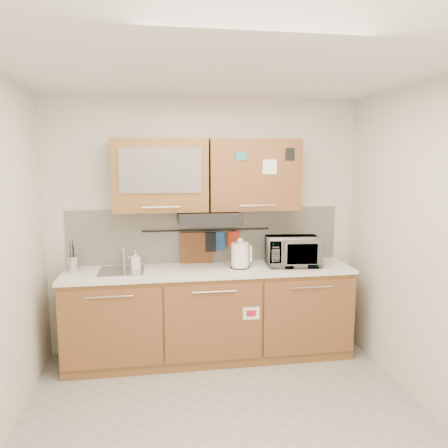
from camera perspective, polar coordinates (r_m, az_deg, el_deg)
name	(u,v)px	position (r m, az deg, el deg)	size (l,w,h in m)	color
floor	(230,427)	(3.60, 0.82, -24.95)	(3.20, 3.20, 0.00)	#9E9993
ceiling	(231,65)	(3.07, 0.93, 20.07)	(3.20, 3.20, 0.00)	white
wall_back	(206,225)	(4.54, -2.38, -0.19)	(3.20, 3.20, 0.00)	silver
wall_right	(437,250)	(3.70, 26.10, -3.04)	(3.00, 3.00, 0.00)	silver
base_cabinet	(210,318)	(4.47, -1.84, -12.19)	(2.80, 0.64, 0.88)	#905F33
countertop	(210,270)	(4.32, -1.87, -6.05)	(2.82, 0.62, 0.04)	white
backsplash	(206,235)	(4.55, -2.35, -1.46)	(2.80, 0.02, 0.56)	silver
upper_cabinets	(207,175)	(4.32, -2.21, 6.44)	(1.82, 0.37, 0.70)	#905F33
range_hood	(209,217)	(4.28, -2.00, 0.90)	(0.60, 0.46, 0.10)	black
sink	(122,271)	(4.31, -13.22, -5.97)	(0.42, 0.40, 0.26)	silver
utensil_rail	(207,230)	(4.50, -2.30, -0.79)	(0.02, 0.02, 1.30)	black
utensil_crock	(73,264)	(4.39, -19.12, -4.94)	(0.13, 0.13, 0.31)	silver
kettle	(240,256)	(4.31, 2.11, -4.17)	(0.22, 0.19, 0.30)	white
toaster	(282,256)	(4.47, 7.56, -4.17)	(0.24, 0.15, 0.18)	black
microwave	(293,251)	(4.45, 8.98, -3.55)	(0.52, 0.35, 0.29)	#999999
soap_bottle	(135,260)	(4.35, -11.51, -4.61)	(0.08, 0.09, 0.19)	#999999
cutting_board	(197,252)	(4.51, -3.60, -3.65)	(0.33, 0.02, 0.41)	brown
oven_mitt	(219,241)	(4.52, -0.61, -2.19)	(0.11, 0.03, 0.19)	#21569A
dark_pouch	(210,242)	(4.51, -1.90, -2.34)	(0.13, 0.04, 0.20)	black
pot_holder	(233,238)	(4.54, 1.24, -1.89)	(0.12, 0.02, 0.15)	red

